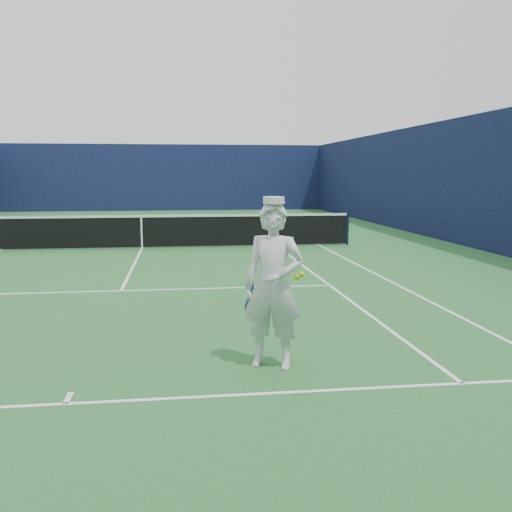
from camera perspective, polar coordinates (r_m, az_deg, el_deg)
The scene contains 5 objects.
ground at distance 17.57m, azimuth -11.32°, elevation 0.76°, with size 80.00×80.00×0.00m, color #25622C.
court_markings at distance 17.57m, azimuth -11.32°, elevation 0.78°, with size 11.03×23.83×0.01m.
windscreen_fence at distance 17.43m, azimuth -11.51°, elevation 7.30°, with size 20.12×36.12×4.00m.
tennis_net at distance 17.51m, azimuth -11.37°, elevation 2.57°, with size 12.88×0.09×1.07m.
tennis_player at distance 6.56m, azimuth 1.74°, elevation -2.93°, with size 0.83×0.75×1.98m.
Camera 1 is at (1.14, -17.39, 2.23)m, focal length 40.00 mm.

